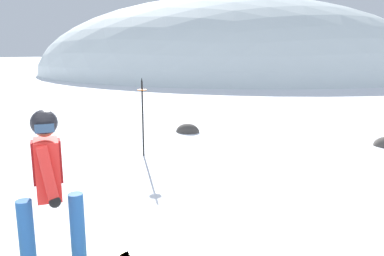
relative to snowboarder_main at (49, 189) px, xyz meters
The scene contains 4 objects.
ridge_peak_main 38.64m from the snowboarder_main, 105.02° to the left, with size 40.64×36.57×15.77m.
snowboarder_main is the anchor object (origin of this frame).
piste_marker_near 4.51m from the snowboarder_main, 108.24° to the left, with size 0.20×0.20×1.72m.
rock_small 7.18m from the snowboarder_main, 102.20° to the left, with size 0.68×0.58×0.48m.
Camera 1 is at (2.18, -2.31, 2.24)m, focal length 35.05 mm.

